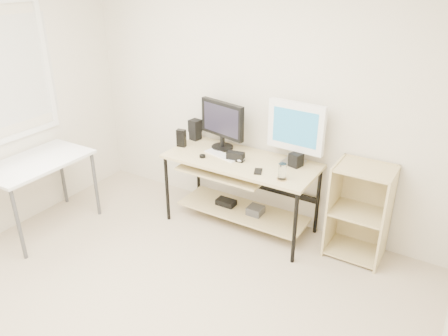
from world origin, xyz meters
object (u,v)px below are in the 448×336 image
shelf_unit (360,210)px  audio_controller (181,138)px  white_imac (296,129)px  side_table (37,168)px  black_monitor (222,122)px  desk (239,178)px

shelf_unit → audio_controller: (-1.84, -0.19, 0.39)m
white_imac → shelf_unit: bearing=0.4°
side_table → black_monitor: 1.86m
side_table → desk: bearing=32.7°
audio_controller → white_imac: bearing=1.6°
side_table → shelf_unit: bearing=23.3°
shelf_unit → white_imac: 0.94m
desk → audio_controller: size_ratio=8.22×
desk → black_monitor: bearing=152.7°
desk → side_table: (-1.65, -1.06, 0.13)m
desk → shelf_unit: bearing=7.8°
white_imac → side_table: bearing=-146.5°
side_table → audio_controller: 1.44m
side_table → shelf_unit: (2.83, 1.22, -0.22)m
black_monitor → white_imac: (0.77, 0.05, 0.06)m
white_imac → audio_controller: size_ratio=3.26×
desk → audio_controller: (-0.67, -0.03, 0.30)m
side_table → black_monitor: size_ratio=1.87×
black_monitor → audio_controller: black_monitor is taller
audio_controller → shelf_unit: bearing=-3.5°
side_table → shelf_unit: shelf_unit is taller
side_table → black_monitor: bearing=41.2°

